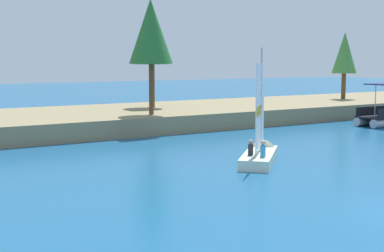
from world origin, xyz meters
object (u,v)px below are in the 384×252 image
at_px(shoreline_tree_centre, 151,32).
at_px(shoreline_tree_midright, 151,42).
at_px(shoreline_tree_right, 345,53).
at_px(sailboat, 261,151).

relative_size(shoreline_tree_centre, shoreline_tree_midright, 1.13).
xyz_separation_m(shoreline_tree_right, sailboat, (-21.64, -14.87, -4.73)).
xyz_separation_m(shoreline_tree_midright, shoreline_tree_right, (18.54, -1.38, -0.68)).
bearing_deg(shoreline_tree_right, shoreline_tree_midright, 175.73).
xyz_separation_m(shoreline_tree_midright, sailboat, (-3.10, -16.26, -5.41)).
height_order(shoreline_tree_centre, shoreline_tree_midright, shoreline_tree_centre).
bearing_deg(shoreline_tree_midright, shoreline_tree_centre, -118.66).
distance_m(shoreline_tree_centre, sailboat, 12.86).
height_order(shoreline_tree_centre, sailboat, shoreline_tree_centre).
height_order(shoreline_tree_midright, shoreline_tree_right, shoreline_tree_midright).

